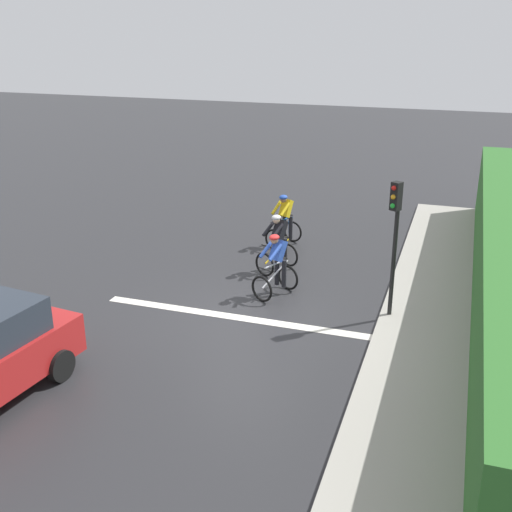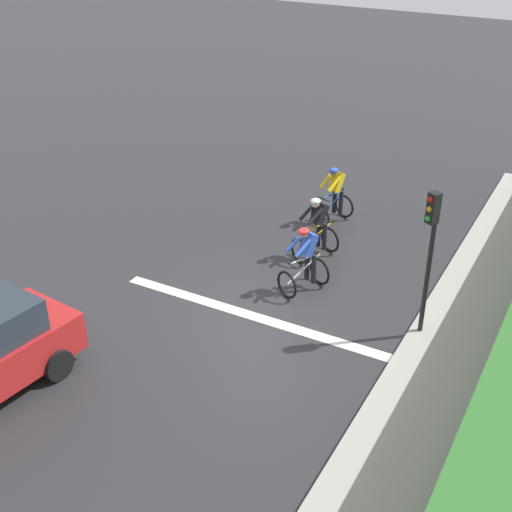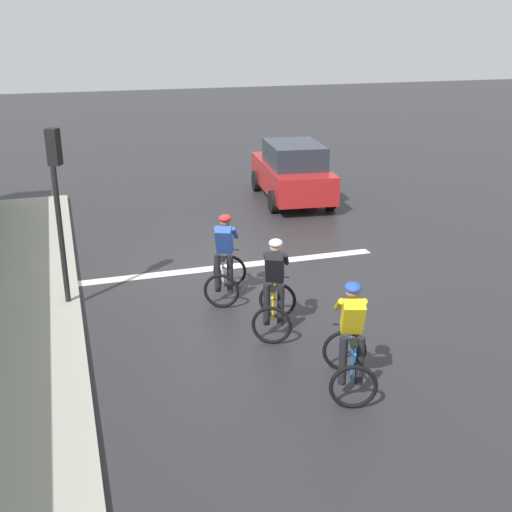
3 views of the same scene
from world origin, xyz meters
name	(u,v)px [view 1 (image 1 of 3)]	position (x,y,z in m)	size (l,w,h in m)	color
ground_plane	(242,317)	(0.00, 0.00, 0.00)	(80.00, 80.00, 0.00)	#28282B
sidewalk_kerb	(443,306)	(4.52, 2.00, 0.06)	(2.80, 18.16, 0.12)	#9E998E
stone_wall_low	(483,306)	(5.42, 2.00, 0.21)	(0.44, 18.16, 0.42)	gray
hedge_wall	(501,269)	(5.72, 2.00, 1.21)	(1.10, 18.16, 2.42)	#2D6628
road_marking_stop_line	(241,318)	(0.00, -0.07, 0.00)	(7.00, 0.30, 0.01)	silver
cyclist_lead	(285,221)	(-0.47, 5.22, 0.80)	(0.98, 1.24, 1.66)	black
cyclist_second	(278,244)	(-0.06, 3.13, 0.80)	(1.07, 1.27, 1.66)	black
cyclist_mid	(276,266)	(0.39, 1.49, 0.80)	(1.06, 1.26, 1.66)	black
traffic_light_near_crossing	(395,230)	(3.31, 0.97, 2.22)	(0.27, 0.29, 3.34)	black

